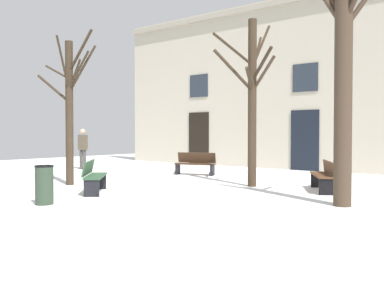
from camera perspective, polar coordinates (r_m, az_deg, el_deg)
The scene contains 10 objects.
ground_plane at distance 12.20m, azimuth -5.57°, elevation -6.33°, with size 33.33×33.33×0.00m, color white.
building_facade at distance 20.12m, azimuth 14.02°, elevation 7.92°, with size 20.83×0.60×7.74m.
tree_right_of_center at distance 10.46m, azimuth 19.06°, elevation 6.89°, with size 1.93×0.92×5.64m.
tree_near_facade at distance 14.37m, azimuth -15.65°, elevation 4.81°, with size 2.33×1.27×4.80m.
tree_foreground at distance 13.59m, azimuth 7.78°, elevation 6.26°, with size 1.92×2.54×5.12m.
litter_bin at distance 10.69m, azimuth -18.68°, elevation -5.04°, with size 0.44×0.44×0.91m.
bench_facing_shops at distance 12.37m, azimuth -12.68°, elevation -4.08°, with size 1.49×1.53×0.89m.
bench_near_center_tree at distance 12.97m, azimuth 16.77°, elevation -3.89°, with size 1.30×1.75×0.86m.
bench_back_to_back_left at distance 17.13m, azimuth 0.44°, elevation -2.55°, with size 1.65×0.89×0.88m.
person_strolling at distance 20.29m, azimuth -14.02°, elevation -0.32°, with size 0.43×0.34×1.83m.
Camera 1 is at (8.50, -8.58, 1.66)m, focal length 40.99 mm.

